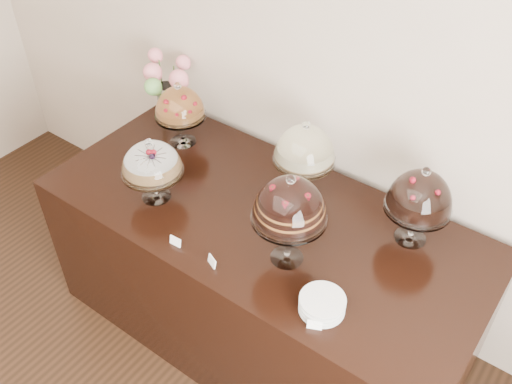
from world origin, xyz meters
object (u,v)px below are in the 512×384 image
Objects in this scene: display_counter at (262,276)px; cake_stand_dark_choco at (421,195)px; plate_stack at (322,305)px; cake_stand_choco_layer at (290,204)px; cake_stand_fruit_tart at (179,105)px; cake_stand_cheesecake at (305,148)px; flower_vase at (165,84)px; cake_stand_sugar_sponge at (151,162)px.

cake_stand_dark_choco is (0.64, 0.28, 0.71)m from display_counter.
plate_stack is at bearing -100.89° from cake_stand_dark_choco.
plate_stack is at bearing -29.85° from cake_stand_choco_layer.
display_counter is 4.65× the size of cake_stand_choco_layer.
cake_stand_fruit_tart is at bearing 156.19° from plate_stack.
cake_stand_cheesecake reaches higher than flower_vase.
cake_stand_fruit_tart is at bearing -177.10° from cake_stand_cheesecake.
display_counter is 0.79m from plate_stack.
cake_stand_sugar_sponge is 1.06m from plate_stack.
cake_stand_choco_layer is 0.59m from cake_stand_dark_choco.
display_counter is at bearing -156.69° from cake_stand_dark_choco.
cake_stand_dark_choco is (1.15, 0.48, 0.04)m from cake_stand_sugar_sponge.
flower_vase is (-1.18, 0.51, -0.09)m from cake_stand_choco_layer.
cake_stand_cheesecake is 0.99m from flower_vase.
cake_stand_cheesecake is 1.01× the size of cake_stand_dark_choco.
cake_stand_fruit_tart is (-0.71, 0.23, 0.69)m from display_counter.
cake_stand_sugar_sponge is at bearing -140.24° from cake_stand_cheesecake.
display_counter is 1.02m from cake_stand_fruit_tart.
cake_stand_fruit_tart is at bearing 162.30° from display_counter.
cake_stand_choco_layer is at bearing 150.15° from plate_stack.
cake_stand_fruit_tart reaches higher than plate_stack.
cake_stand_choco_layer reaches higher than flower_vase.
plate_stack is (0.53, -0.32, 0.49)m from display_counter.
cake_stand_fruit_tart is (-0.96, 0.39, -0.08)m from cake_stand_choco_layer.
cake_stand_cheesecake is (0.56, 0.47, 0.05)m from cake_stand_sugar_sponge.
cake_stand_choco_layer reaches higher than cake_stand_cheesecake.
cake_stand_choco_layer is (0.25, -0.16, 0.77)m from display_counter.
cake_stand_dark_choco reaches higher than flower_vase.
display_counter is 12.00× the size of plate_stack.
cake_stand_sugar_sponge is at bearing -176.90° from cake_stand_choco_layer.
cake_stand_choco_layer is at bearing 3.10° from cake_stand_sugar_sponge.
cake_stand_cheesecake reaches higher than cake_stand_fruit_tart.
cake_stand_fruit_tart is (-1.35, -0.05, -0.02)m from cake_stand_dark_choco.
cake_stand_choco_layer is at bearing -21.96° from cake_stand_fruit_tart.
plate_stack is at bearing -23.81° from cake_stand_fruit_tart.
cake_stand_choco_layer is 0.47m from cake_stand_cheesecake.
cake_stand_sugar_sponge is 0.77m from cake_stand_choco_layer.
cake_stand_sugar_sponge is 0.73m from cake_stand_cheesecake.
cake_stand_sugar_sponge reaches higher than plate_stack.
plate_stack is (-0.11, -0.60, -0.23)m from cake_stand_dark_choco.
display_counter is at bearing -20.67° from flower_vase.
cake_stand_dark_choco is 2.25× the size of plate_stack.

